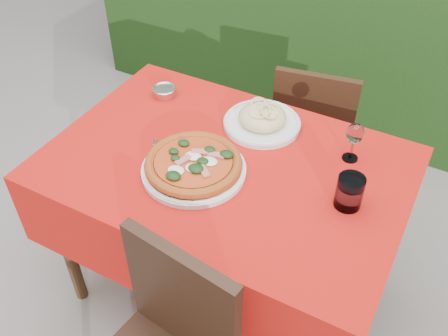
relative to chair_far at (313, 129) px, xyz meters
The scene contains 9 objects.
ground 0.84m from the chair_far, 97.94° to the right, with size 60.00×60.00×0.00m, color slate.
dining_table 0.72m from the chair_far, 97.94° to the right, with size 1.26×0.86×0.75m.
chair_far is the anchor object (origin of this frame).
pizza_plate 0.87m from the chair_far, 101.99° to the right, with size 0.36×0.36×0.07m.
pasta_plate 0.55m from the chair_far, 99.69° to the right, with size 0.29×0.29×0.08m.
water_glass 0.85m from the chair_far, 63.84° to the right, with size 0.09×0.09×0.11m.
wine_glass 0.67m from the chair_far, 59.24° to the right, with size 0.06×0.06×0.15m.
fork 0.90m from the chair_far, 113.25° to the right, with size 0.02×0.16×0.00m, color #ACACB3.
steel_ramekin 0.75m from the chair_far, 139.21° to the right, with size 0.09×0.09×0.03m, color silver.
Camera 1 is at (0.62, -1.16, 1.90)m, focal length 40.00 mm.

